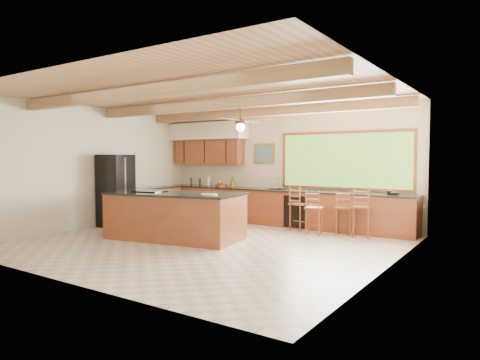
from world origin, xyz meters
The scene contains 9 objects.
ground centered at (0.00, 0.00, 0.00)m, with size 7.20×7.20×0.00m, color beige.
room_shell centered at (-0.17, 0.65, 2.21)m, with size 7.27×6.54×3.02m.
counter_run centered at (-0.82, 2.52, 0.46)m, with size 7.12×3.10×1.22m.
island centered at (-0.85, 0.00, 0.50)m, with size 3.03×1.81×1.01m.
refrigerator centered at (-3.22, 0.40, 0.91)m, with size 0.77×0.76×1.81m.
bar_stool_a centered at (1.44, 2.01, 0.61)m, with size 0.43×0.43×1.02m.
bar_stool_b centered at (0.88, 2.39, 0.62)m, with size 0.44×0.44×1.05m.
bar_stool_c centered at (1.98, 2.40, 0.60)m, with size 0.46×0.46×1.02m.
bar_stool_d centered at (2.40, 2.39, 0.65)m, with size 0.46×0.46×1.10m.
Camera 1 is at (5.37, -6.77, 1.74)m, focal length 32.00 mm.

